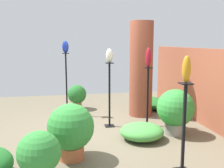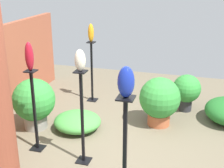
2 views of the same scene
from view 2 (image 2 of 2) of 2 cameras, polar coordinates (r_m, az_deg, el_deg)
name	(u,v)px [view 2 (image 2 of 2)]	position (r m, az deg, el deg)	size (l,w,h in m)	color
ground_plane	(113,151)	(4.92, 0.24, -12.09)	(8.00, 8.00, 0.00)	#6B604C
pedestal_amber	(92,74)	(6.49, -3.69, 1.78)	(0.20, 0.20, 1.27)	black
pedestal_ruby	(35,114)	(4.83, -13.94, -5.41)	(0.20, 0.20, 1.28)	black
pedestal_ivory	(82,122)	(4.38, -5.44, -6.91)	(0.20, 0.20, 1.38)	black
art_vase_amber	(91,33)	(6.27, -3.87, 9.33)	(0.12, 0.12, 0.37)	orange
art_vase_cobalt	(126,82)	(2.77, 2.57, 0.37)	(0.15, 0.16, 0.29)	#192D9E
art_vase_ruby	(29,56)	(4.53, -14.88, 4.90)	(0.13, 0.12, 0.41)	maroon
art_vase_ivory	(80,60)	(4.06, -5.86, 4.33)	(0.14, 0.14, 0.29)	beige
potted_plant_near_pillar	(34,101)	(5.52, -14.07, -3.11)	(0.73, 0.73, 0.90)	gray
potted_plant_back_center	(187,90)	(6.23, 13.49, -1.03)	(0.55, 0.55, 0.73)	#2D2D33
potted_plant_walkway_edge	(160,100)	(5.54, 8.72, -2.82)	(0.72, 0.72, 0.88)	#B25B38
foliage_bed_center	(77,121)	(5.48, -6.34, -6.83)	(0.78, 0.82, 0.30)	#479942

